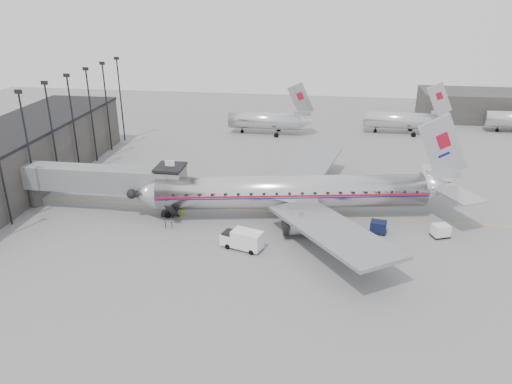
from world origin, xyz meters
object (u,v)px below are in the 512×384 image
baggage_cart_white (441,231)px  ramp_worker (182,210)px  service_van (242,239)px  airliner (298,192)px  baggage_cart_navy (378,227)px

baggage_cart_white → ramp_worker: 31.05m
baggage_cart_white → service_van: bearing=174.1°
airliner → service_van: 10.98m
airliner → baggage_cart_navy: (9.69, -3.33, -2.51)m
baggage_cart_navy → baggage_cart_white: (7.04, -0.00, 0.01)m
baggage_cart_navy → ramp_worker: (-23.99, 1.00, 0.17)m
baggage_cart_navy → ramp_worker: bearing=-171.9°
baggage_cart_white → airliner: bearing=147.9°
airliner → service_van: (-5.47, -9.27, -2.15)m
airliner → ramp_worker: size_ratio=21.47×
airliner → baggage_cart_navy: 10.55m
service_van → baggage_cart_navy: (15.16, 5.95, -0.37)m
airliner → baggage_cart_navy: bearing=-29.2°
airliner → baggage_cart_white: size_ratio=17.70×
airliner → service_van: bearing=-130.8°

